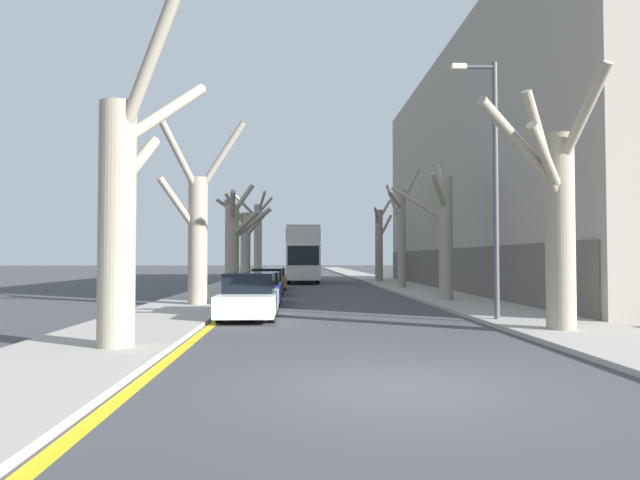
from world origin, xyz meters
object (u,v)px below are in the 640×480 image
(street_tree_right_1, at_px, (444,230))
(lamp_post, at_px, (492,177))
(street_tree_left_4, at_px, (258,237))
(street_tree_right_2, at_px, (401,232))
(parked_car_2, at_px, (267,282))
(street_tree_left_2, at_px, (234,241))
(street_tree_right_0, at_px, (557,214))
(street_tree_left_1, at_px, (197,230))
(street_tree_right_3, at_px, (379,243))
(street_tree_left_0, at_px, (123,205))
(parked_car_1, at_px, (260,289))
(parked_car_0, at_px, (249,297))
(parked_car_3, at_px, (271,279))
(street_tree_left_3, at_px, (245,241))
(double_decker_bus, at_px, (302,252))

(street_tree_right_1, xyz_separation_m, lamp_post, (-0.65, -8.18, 1.23))
(street_tree_left_4, xyz_separation_m, street_tree_right_2, (10.38, -19.61, -0.48))
(street_tree_right_2, xyz_separation_m, parked_car_2, (-8.21, -5.36, -2.93))
(street_tree_left_2, height_order, street_tree_right_0, street_tree_right_0)
(street_tree_left_1, xyz_separation_m, parked_car_2, (2.41, 7.57, -2.42))
(street_tree_left_1, bearing_deg, street_tree_right_1, 12.11)
(street_tree_right_3, bearing_deg, street_tree_right_1, -90.66)
(street_tree_right_0, height_order, street_tree_right_1, street_tree_right_1)
(street_tree_left_0, bearing_deg, parked_car_1, 80.23)
(street_tree_left_2, xyz_separation_m, parked_car_0, (2.11, -15.10, -2.26))
(street_tree_left_0, xyz_separation_m, street_tree_left_1, (-0.31, 10.81, 0.04))
(street_tree_left_4, xyz_separation_m, parked_car_0, (2.17, -36.67, -3.38))
(street_tree_left_0, relative_size, parked_car_0, 1.60)
(street_tree_left_2, height_order, parked_car_1, street_tree_left_2)
(street_tree_right_3, relative_size, parked_car_1, 1.68)
(parked_car_2, bearing_deg, street_tree_left_4, 94.96)
(street_tree_right_1, xyz_separation_m, street_tree_right_2, (0.09, 10.67, 0.39))
(parked_car_3, bearing_deg, street_tree_left_4, 96.37)
(parked_car_3, bearing_deg, parked_car_0, -90.00)
(street_tree_left_0, distance_m, street_tree_right_2, 25.88)
(street_tree_left_3, distance_m, street_tree_right_3, 10.93)
(street_tree_right_2, height_order, parked_car_1, street_tree_right_2)
(street_tree_left_0, distance_m, street_tree_left_4, 43.36)
(street_tree_left_2, distance_m, parked_car_0, 15.41)
(street_tree_left_0, bearing_deg, street_tree_right_1, 51.98)
(street_tree_left_4, relative_size, lamp_post, 1.06)
(street_tree_left_3, relative_size, parked_car_0, 1.53)
(street_tree_left_1, bearing_deg, parked_car_1, 29.78)
(lamp_post, bearing_deg, parked_car_3, 111.42)
(street_tree_left_4, relative_size, parked_car_1, 2.08)
(street_tree_right_1, bearing_deg, street_tree_left_3, 118.21)
(street_tree_right_1, bearing_deg, lamp_post, -94.55)
(double_decker_bus, height_order, parked_car_0, double_decker_bus)
(street_tree_right_0, distance_m, street_tree_right_1, 10.87)
(street_tree_right_2, height_order, parked_car_2, street_tree_right_2)
(street_tree_right_2, relative_size, parked_car_0, 1.70)
(double_decker_bus, relative_size, parked_car_2, 2.54)
(street_tree_right_0, relative_size, double_decker_bus, 0.63)
(street_tree_left_3, height_order, street_tree_right_2, street_tree_right_2)
(street_tree_right_2, relative_size, parked_car_3, 1.75)
(street_tree_left_4, bearing_deg, parked_car_2, -85.04)
(street_tree_left_2, xyz_separation_m, parked_car_1, (2.11, -9.58, -2.29))
(street_tree_left_2, distance_m, lamp_post, 19.47)
(street_tree_left_2, distance_m, street_tree_left_3, 11.09)
(street_tree_left_2, relative_size, parked_car_2, 1.59)
(double_decker_bus, relative_size, parked_car_3, 2.33)
(street_tree_left_1, height_order, parked_car_0, street_tree_left_1)
(parked_car_1, bearing_deg, street_tree_right_0, -50.62)
(street_tree_left_0, height_order, street_tree_left_4, street_tree_left_4)
(street_tree_right_2, distance_m, parked_car_0, 19.16)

